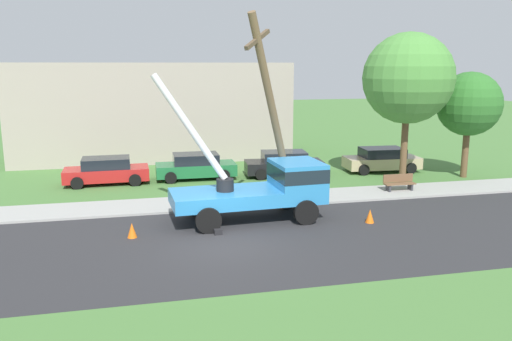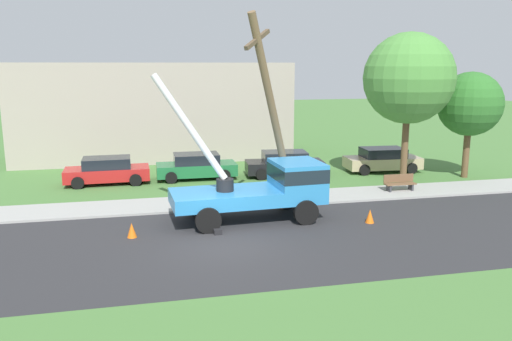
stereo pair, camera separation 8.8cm
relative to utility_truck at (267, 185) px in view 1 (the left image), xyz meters
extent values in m
plane|color=#477538|center=(-2.20, 9.31, -1.41)|extent=(120.00, 120.00, 0.00)
cube|color=#2B2B2D|center=(-2.20, -2.69, -1.40)|extent=(80.00, 8.46, 0.01)
cube|color=#9E9E99|center=(-2.20, 2.80, -1.36)|extent=(80.00, 2.52, 0.10)
cube|color=#2D84C6|center=(-1.80, -0.11, -0.38)|extent=(4.42, 2.63, 0.55)
cube|color=#2D84C6|center=(1.30, 0.06, 0.14)|extent=(2.03, 2.50, 1.60)
cube|color=#19232D|center=(1.30, 0.06, 0.49)|extent=(2.05, 2.52, 0.56)
cylinder|color=black|center=(-1.78, -0.11, 0.14)|extent=(0.70, 0.70, 0.50)
cylinder|color=silver|center=(-3.09, 0.47, 2.44)|extent=(2.95, 1.51, 4.26)
cube|color=black|center=(-2.32, -1.59, -1.31)|extent=(0.32, 0.32, 0.20)
cube|color=black|center=(-2.48, 1.30, -1.31)|extent=(0.32, 0.32, 0.20)
cylinder|color=black|center=(1.32, -1.14, -0.91)|extent=(1.00, 0.30, 1.00)
cylinder|color=black|center=(1.19, 1.25, -0.91)|extent=(1.00, 0.30, 1.00)
cylinder|color=black|center=(-2.64, -1.36, -0.91)|extent=(1.00, 0.30, 1.00)
cylinder|color=black|center=(-2.77, 1.04, -0.91)|extent=(1.00, 0.30, 1.00)
cylinder|color=brown|center=(0.49, 0.85, 2.71)|extent=(2.94, 3.06, 8.37)
cube|color=brown|center=(-0.46, -0.15, 5.84)|extent=(1.30, 1.35, 0.87)
cone|color=orange|center=(3.91, -1.52, -1.13)|extent=(0.36, 0.36, 0.56)
cone|color=orange|center=(-5.48, -1.27, -1.13)|extent=(0.36, 0.36, 0.56)
cone|color=orange|center=(1.08, 1.34, -1.13)|extent=(0.36, 0.36, 0.56)
cube|color=#B21E1E|center=(-6.85, 8.06, -0.86)|extent=(4.44, 1.90, 0.65)
cube|color=black|center=(-6.85, 8.06, -0.26)|extent=(2.50, 1.71, 0.55)
cylinder|color=black|center=(-5.38, 7.19, -1.09)|extent=(0.64, 0.22, 0.64)
cylinder|color=black|center=(-5.42, 8.99, -1.09)|extent=(0.64, 0.22, 0.64)
cylinder|color=black|center=(-8.28, 7.13, -1.09)|extent=(0.64, 0.22, 0.64)
cylinder|color=black|center=(-8.32, 8.92, -1.09)|extent=(0.64, 0.22, 0.64)
cube|color=#1E6638|center=(-2.05, 8.22, -0.86)|extent=(4.42, 1.84, 0.65)
cube|color=black|center=(-2.05, 8.22, -0.26)|extent=(2.48, 1.68, 0.55)
cylinder|color=black|center=(-0.60, 7.31, -1.09)|extent=(0.64, 0.22, 0.64)
cylinder|color=black|center=(-0.59, 9.11, -1.09)|extent=(0.64, 0.22, 0.64)
cylinder|color=black|center=(-3.51, 7.34, -1.09)|extent=(0.64, 0.22, 0.64)
cylinder|color=black|center=(-3.49, 9.14, -1.09)|extent=(0.64, 0.22, 0.64)
cube|color=black|center=(2.96, 7.86, -0.86)|extent=(4.55, 2.21, 0.65)
cube|color=black|center=(2.96, 7.86, -0.26)|extent=(2.61, 1.88, 0.55)
cylinder|color=black|center=(4.32, 6.83, -1.09)|extent=(0.64, 0.22, 0.64)
cylinder|color=black|center=(4.49, 8.62, -1.09)|extent=(0.64, 0.22, 0.64)
cylinder|color=black|center=(1.43, 7.11, -1.09)|extent=(0.64, 0.22, 0.64)
cylinder|color=black|center=(1.60, 8.90, -1.09)|extent=(0.64, 0.22, 0.64)
cube|color=tan|center=(9.02, 7.81, -0.86)|extent=(4.50, 2.07, 0.65)
cube|color=black|center=(9.02, 7.81, -0.26)|extent=(2.56, 1.81, 0.55)
cylinder|color=black|center=(10.41, 6.82, -1.09)|extent=(0.64, 0.22, 0.64)
cylinder|color=black|center=(10.52, 8.62, -1.09)|extent=(0.64, 0.22, 0.64)
cylinder|color=black|center=(7.51, 7.00, -1.09)|extent=(0.64, 0.22, 0.64)
cylinder|color=black|center=(7.63, 8.79, -1.09)|extent=(0.64, 0.22, 0.64)
cube|color=brown|center=(7.53, 2.80, -0.96)|extent=(1.60, 0.44, 0.06)
cube|color=brown|center=(7.53, 3.00, -0.71)|extent=(1.60, 0.06, 0.40)
cube|color=#333338|center=(6.93, 2.80, -1.18)|extent=(0.10, 0.40, 0.45)
cube|color=#333338|center=(8.13, 2.80, -1.18)|extent=(0.10, 0.40, 0.45)
cylinder|color=brown|center=(12.85, 5.29, 0.53)|extent=(0.36, 0.36, 3.87)
sphere|color=#2D6B28|center=(12.85, 5.29, 2.74)|extent=(3.54, 3.54, 3.54)
cylinder|color=brown|center=(8.82, 4.89, 1.20)|extent=(0.36, 0.36, 5.21)
sphere|color=#4C8C3D|center=(8.82, 4.89, 4.18)|extent=(4.77, 4.77, 4.77)
cube|color=#A5998C|center=(-4.00, 15.85, 1.79)|extent=(18.00, 6.00, 6.40)
camera|label=1|loc=(-5.07, -20.13, 4.92)|focal=36.30mm
camera|label=2|loc=(-4.99, -20.15, 4.92)|focal=36.30mm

